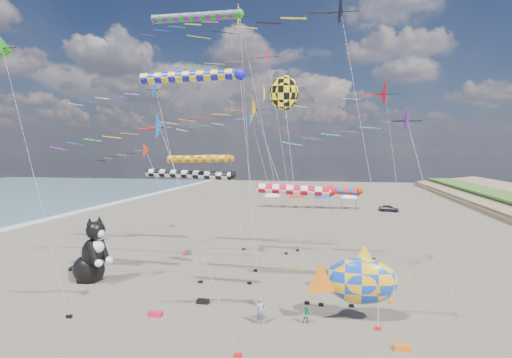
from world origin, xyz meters
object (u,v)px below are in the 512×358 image
object	(u,v)px
child_blue	(261,312)
parked_car	(389,208)
child_green	(306,315)
cat_inflatable	(91,249)
person_adult	(261,311)
fish_inflatable	(360,281)

from	to	relation	value
child_blue	parked_car	bearing A→B (deg)	51.52
child_green	parked_car	xyz separation A→B (m)	(11.93, 51.20, 0.03)
child_blue	parked_car	size ratio (longest dim) A/B	0.30
child_blue	parked_car	xyz separation A→B (m)	(14.95, 51.12, 0.08)
cat_inflatable	child_blue	bearing A→B (deg)	2.05
cat_inflatable	parked_car	bearing A→B (deg)	76.16
child_green	parked_car	distance (m)	52.57
person_adult	parked_car	size ratio (longest dim) A/B	0.49
fish_inflatable	child_blue	bearing A→B (deg)	-172.22
person_adult	child_green	distance (m)	2.98
child_blue	child_green	bearing A→B (deg)	-23.59
cat_inflatable	child_green	xyz separation A→B (m)	(18.58, -4.99, -2.26)
person_adult	cat_inflatable	bearing A→B (deg)	139.20
person_adult	child_blue	distance (m)	0.75
cat_inflatable	child_green	distance (m)	19.37
fish_inflatable	child_green	xyz separation A→B (m)	(-3.38, -0.95, -2.18)
fish_inflatable	person_adult	distance (m)	6.74
person_adult	child_blue	size ratio (longest dim) A/B	1.64
child_blue	parked_car	distance (m)	53.26
cat_inflatable	child_green	size ratio (longest dim) A/B	4.88
person_adult	parked_car	bearing A→B (deg)	52.82
child_blue	cat_inflatable	bearing A→B (deg)	140.28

